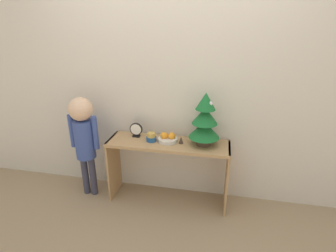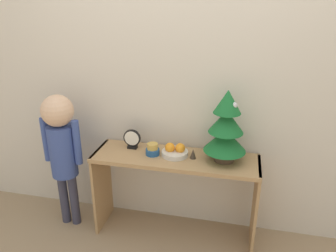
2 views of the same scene
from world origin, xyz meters
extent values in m
plane|color=#997F60|center=(0.00, 0.00, 0.00)|extent=(12.00, 12.00, 0.00)
cube|color=beige|center=(0.00, 0.41, 1.25)|extent=(7.00, 0.05, 2.50)
cube|color=tan|center=(0.00, 0.18, 0.67)|extent=(1.23, 0.37, 0.03)
cube|color=tan|center=(-0.61, 0.18, 0.34)|extent=(0.02, 0.34, 0.69)
cube|color=tan|center=(0.61, 0.18, 0.34)|extent=(0.02, 0.34, 0.69)
cylinder|color=#4C3828|center=(0.35, 0.21, 0.71)|extent=(0.15, 0.15, 0.05)
cylinder|color=brown|center=(0.35, 0.21, 0.76)|extent=(0.02, 0.02, 0.04)
cone|color=#19662D|center=(0.35, 0.21, 0.85)|extent=(0.30, 0.30, 0.16)
cone|color=#19662D|center=(0.35, 0.21, 0.99)|extent=(0.25, 0.25, 0.16)
cone|color=#19662D|center=(0.35, 0.21, 1.13)|extent=(0.19, 0.19, 0.16)
sphere|color=#2D4CA8|center=(0.38, 0.23, 1.09)|extent=(0.06, 0.06, 0.06)
sphere|color=silver|center=(0.40, 0.19, 1.12)|extent=(0.04, 0.04, 0.04)
sphere|color=red|center=(0.38, 0.27, 1.02)|extent=(0.04, 0.04, 0.04)
cylinder|color=silver|center=(-0.01, 0.20, 0.71)|extent=(0.20, 0.20, 0.04)
sphere|color=orange|center=(0.03, 0.21, 0.75)|extent=(0.07, 0.07, 0.07)
sphere|color=orange|center=(-0.04, 0.21, 0.75)|extent=(0.07, 0.07, 0.07)
cylinder|color=#235189|center=(-0.17, 0.18, 0.71)|extent=(0.10, 0.10, 0.05)
cylinder|color=gold|center=(-0.17, 0.18, 0.76)|extent=(0.08, 0.08, 0.04)
cube|color=black|center=(-0.35, 0.25, 0.70)|extent=(0.07, 0.04, 0.02)
cylinder|color=black|center=(-0.35, 0.25, 0.78)|extent=(0.14, 0.02, 0.14)
cylinder|color=white|center=(-0.35, 0.24, 0.78)|extent=(0.11, 0.00, 0.11)
cone|color=#382D23|center=(0.13, 0.19, 0.73)|extent=(0.05, 0.05, 0.07)
cylinder|color=#38384C|center=(-0.93, 0.12, 0.23)|extent=(0.07, 0.07, 0.46)
cylinder|color=#38384C|center=(-0.84, 0.12, 0.23)|extent=(0.07, 0.07, 0.46)
cylinder|color=#384C93|center=(-0.88, 0.12, 0.67)|extent=(0.20, 0.20, 0.42)
sphere|color=#E0B28E|center=(-0.88, 0.12, 1.00)|extent=(0.24, 0.24, 0.24)
cylinder|color=#384C93|center=(-1.01, 0.12, 0.75)|extent=(0.06, 0.06, 0.36)
cylinder|color=#384C93|center=(-0.75, 0.12, 0.75)|extent=(0.06, 0.06, 0.36)
camera|label=1|loc=(0.48, -2.15, 1.81)|focal=28.00mm
camera|label=2|loc=(0.42, -1.93, 1.80)|focal=35.00mm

